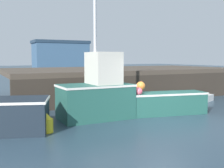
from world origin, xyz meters
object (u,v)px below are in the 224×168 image
at_px(fishing_boat_near_right, 97,93).
at_px(fishing_boat_mid, 164,101).
at_px(rowboat, 202,98).
at_px(mooring_buoy_foreground, 46,123).

bearing_deg(fishing_boat_near_right, fishing_boat_mid, -10.35).
bearing_deg(fishing_boat_near_right, rowboat, 10.29).
bearing_deg(mooring_buoy_foreground, rowboat, 14.47).
height_order(fishing_boat_near_right, rowboat, fishing_boat_near_right).
height_order(rowboat, mooring_buoy_foreground, mooring_buoy_foreground).
distance_m(fishing_boat_mid, mooring_buoy_foreground, 5.28).
xyz_separation_m(fishing_boat_mid, mooring_buoy_foreground, (-5.25, -0.60, -0.24)).
bearing_deg(fishing_boat_near_right, mooring_buoy_foreground, -154.15).
xyz_separation_m(fishing_boat_near_right, fishing_boat_mid, (2.91, -0.53, -0.48)).
height_order(fishing_boat_mid, mooring_buoy_foreground, fishing_boat_mid).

